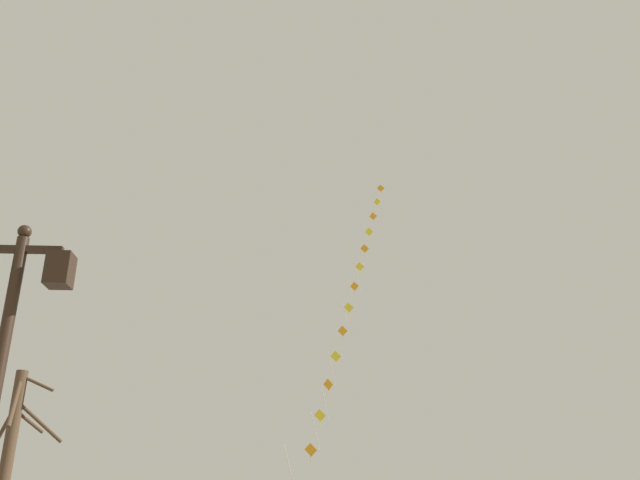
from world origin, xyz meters
TOP-DOWN VIEW (x-y plane):
  - twin_lantern_lamp_post at (-2.48, 6.45)m, footprint 1.25×0.28m
  - kite_train at (3.46, 26.76)m, footprint 5.43×11.96m
  - bare_tree at (-5.95, 15.98)m, footprint 1.86×1.62m

SIDE VIEW (x-z plane):
  - bare_tree at x=-5.95m, z-range 0.17..4.94m
  - twin_lantern_lamp_post at x=-2.48m, z-range 0.90..5.60m
  - kite_train at x=3.46m, z-range 0.77..19.39m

